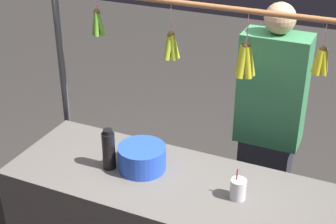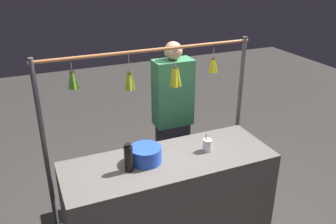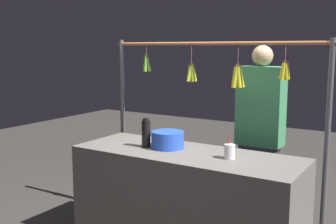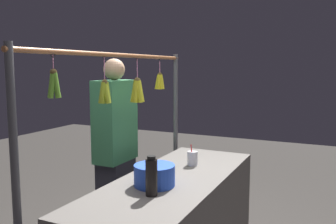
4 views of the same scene
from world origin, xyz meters
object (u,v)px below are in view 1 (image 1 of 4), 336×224
(drink_cup, at_px, (238,189))
(vendor_person, at_px, (268,135))
(blue_bucket, at_px, (142,158))
(water_bottle, at_px, (109,150))

(drink_cup, relative_size, vendor_person, 0.10)
(drink_cup, bearing_deg, vendor_person, -88.24)
(vendor_person, bearing_deg, blue_bucket, 50.68)
(blue_bucket, height_order, vendor_person, vendor_person)
(water_bottle, distance_m, blue_bucket, 0.20)
(blue_bucket, bearing_deg, vendor_person, -129.32)
(water_bottle, relative_size, blue_bucket, 0.91)
(blue_bucket, relative_size, drink_cup, 1.59)
(vendor_person, bearing_deg, water_bottle, 45.77)
(drink_cup, bearing_deg, water_bottle, 2.41)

